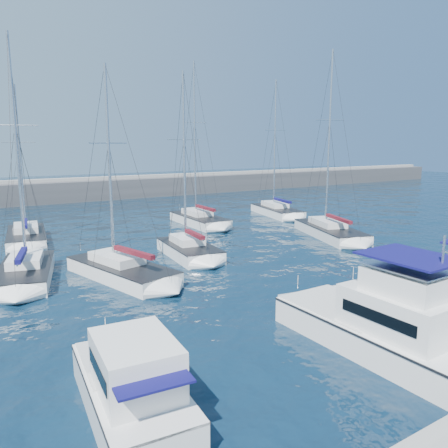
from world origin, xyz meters
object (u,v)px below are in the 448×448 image
motor_yacht_port_inner (386,326)px  sailboat_mid_a (26,272)px  sailboat_back_a (26,237)px  sailboat_back_c (277,211)px  motor_yacht_port_outer (132,388)px  sailboat_back_b (199,219)px  sailboat_mid_c (189,250)px  sailboat_mid_d (330,231)px  sailboat_mid_b (121,270)px

motor_yacht_port_inner → sailboat_mid_a: (-11.08, 18.38, -0.60)m
motor_yacht_port_inner → sailboat_back_a: sailboat_back_a is taller
sailboat_back_c → motor_yacht_port_inner: bearing=-109.2°
motor_yacht_port_outer → sailboat_back_b: 33.55m
motor_yacht_port_outer → sailboat_mid_c: bearing=62.4°
sailboat_mid_d → sailboat_mid_b: bearing=-155.3°
sailboat_mid_d → sailboat_mid_a: bearing=-162.6°
motor_yacht_port_outer → sailboat_mid_a: (-0.68, 16.98, -0.41)m
sailboat_back_b → sailboat_back_c: bearing=4.6°
motor_yacht_port_outer → sailboat_mid_d: size_ratio=0.39×
sailboat_mid_b → sailboat_back_b: (13.52, 14.06, 0.04)m
sailboat_mid_c → sailboat_back_b: (7.28, 11.48, 0.01)m
sailboat_mid_d → sailboat_back_b: size_ratio=0.99×
sailboat_mid_a → sailboat_back_c: bearing=35.6°
sailboat_back_b → motor_yacht_port_inner: bearing=-102.1°
sailboat_mid_c → sailboat_back_b: size_ratio=0.82×
motor_yacht_port_inner → sailboat_back_c: sailboat_back_c is taller
motor_yacht_port_outer → sailboat_back_c: bearing=49.9°
sailboat_mid_a → sailboat_back_b: sailboat_back_b is taller
sailboat_back_c → sailboat_mid_b: bearing=-136.8°
motor_yacht_port_inner → sailboat_back_c: 35.37m
sailboat_back_a → sailboat_back_b: size_ratio=0.80×
sailboat_mid_d → sailboat_back_a: 27.20m
motor_yacht_port_inner → sailboat_back_b: 30.63m
sailboat_mid_d → motor_yacht_port_inner: bearing=-111.1°
sailboat_mid_b → sailboat_mid_d: bearing=-8.9°
motor_yacht_port_inner → sailboat_mid_c: (0.42, 18.17, -0.60)m
sailboat_back_c → sailboat_back_b: bearing=-165.2°
sailboat_back_a → sailboat_mid_c: bearing=-42.1°
motor_yacht_port_inner → sailboat_mid_c: 18.18m
motor_yacht_port_outer → motor_yacht_port_inner: bearing=-2.4°
sailboat_mid_a → sailboat_mid_d: size_ratio=0.90×
sailboat_mid_d → sailboat_mid_c: bearing=-163.0°
sailboat_mid_d → sailboat_back_a: (-24.25, 12.32, -0.02)m
sailboat_mid_b → sailboat_mid_c: size_ratio=0.97×
sailboat_back_a → motor_yacht_port_outer: bearing=-83.8°
motor_yacht_port_outer → sailboat_mid_b: size_ratio=0.49×
motor_yacht_port_inner → sailboat_back_b: size_ratio=0.52×
sailboat_mid_a → sailboat_mid_c: bearing=13.1°
motor_yacht_port_outer → motor_yacht_port_inner: motor_yacht_port_inner is taller
sailboat_mid_a → sailboat_back_a: 11.71m
sailboat_back_b → sailboat_mid_c: bearing=-119.9°
sailboat_mid_b → sailboat_mid_d: sailboat_mid_d is taller
motor_yacht_port_inner → sailboat_back_c: (18.63, 30.06, -0.60)m
sailboat_mid_b → sailboat_back_c: size_ratio=0.84×
motor_yacht_port_inner → sailboat_back_a: (-9.35, 29.96, -0.63)m
sailboat_back_a → sailboat_back_b: bearing=7.2°
motor_yacht_port_outer → sailboat_mid_b: sailboat_mid_b is taller
motor_yacht_port_outer → motor_yacht_port_inner: size_ratio=0.73×
motor_yacht_port_inner → sailboat_back_c: size_ratio=0.56×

